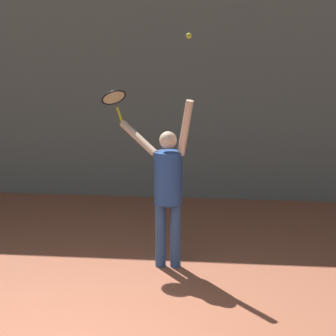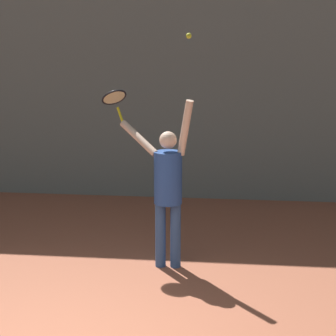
% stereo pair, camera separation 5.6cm
% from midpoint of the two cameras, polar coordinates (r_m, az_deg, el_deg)
% --- Properties ---
extents(back_wall, '(18.00, 0.10, 5.00)m').
position_cam_midpoint_polar(back_wall, '(10.58, -2.03, 10.57)').
color(back_wall, slate).
rests_on(back_wall, ground_plane).
extents(tennis_player, '(0.99, 0.60, 2.10)m').
position_cam_midpoint_polar(tennis_player, '(7.39, 0.16, -1.52)').
color(tennis_player, '#2D4C7F').
rests_on(tennis_player, ground_plane).
extents(tennis_racket, '(0.43, 0.42, 0.43)m').
position_cam_midpoint_polar(tennis_racket, '(7.88, -4.82, 6.48)').
color(tennis_racket, yellow).
extents(tennis_ball, '(0.06, 0.06, 0.06)m').
position_cam_midpoint_polar(tennis_ball, '(6.98, 2.20, 12.28)').
color(tennis_ball, '#CCDB2D').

